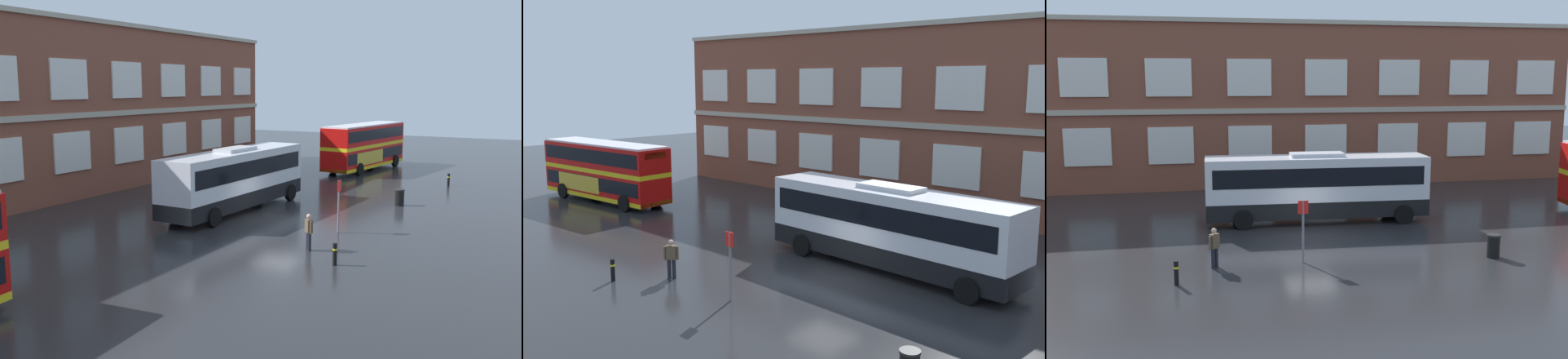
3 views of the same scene
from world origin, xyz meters
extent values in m
plane|color=#232326|center=(0.00, 2.00, 0.00)|extent=(120.00, 120.00, 0.00)
cube|color=brown|center=(-1.40, 18.00, 5.75)|extent=(49.09, 8.00, 11.50)
cube|color=#B2A893|center=(-1.40, 13.92, 5.52)|extent=(49.09, 0.16, 0.36)
cube|color=#B2A893|center=(-1.40, 13.95, 11.65)|extent=(49.09, 0.28, 0.30)
cube|color=silver|center=(-23.22, 13.94, 3.22)|extent=(3.05, 0.12, 2.53)
cube|color=silver|center=(-17.77, 13.94, 3.22)|extent=(3.05, 0.12, 2.53)
cube|color=silver|center=(-12.31, 13.94, 3.22)|extent=(3.05, 0.12, 2.53)
cube|color=silver|center=(-6.86, 13.94, 3.22)|extent=(3.05, 0.12, 2.53)
cube|color=silver|center=(-1.40, 13.94, 3.22)|extent=(3.05, 0.12, 2.53)
cube|color=silver|center=(-23.22, 13.94, 7.82)|extent=(3.05, 0.12, 2.53)
cube|color=silver|center=(-17.77, 13.94, 7.82)|extent=(3.05, 0.12, 2.53)
cube|color=silver|center=(-12.31, 13.94, 7.82)|extent=(3.05, 0.12, 2.53)
cube|color=silver|center=(-6.86, 13.94, 7.82)|extent=(3.05, 0.12, 2.53)
cube|color=silver|center=(-1.40, 13.94, 7.82)|extent=(3.05, 0.12, 2.53)
cube|color=red|center=(-21.77, 2.65, 1.23)|extent=(11.15, 3.32, 1.75)
cube|color=black|center=(-21.77, 2.65, 1.44)|extent=(10.72, 3.33, 0.90)
cube|color=yellow|center=(-21.77, 2.65, 2.25)|extent=(11.15, 3.32, 0.30)
cube|color=red|center=(-21.77, 2.65, 3.17)|extent=(11.15, 3.32, 1.55)
cube|color=black|center=(-21.77, 2.65, 3.25)|extent=(10.72, 3.33, 0.90)
cube|color=yellow|center=(-21.77, 2.65, 0.49)|extent=(11.15, 3.34, 0.28)
cube|color=silver|center=(-21.77, 2.65, 4.01)|extent=(10.93, 3.20, 0.12)
cube|color=gold|center=(-23.00, 1.27, 1.31)|extent=(4.83, 0.37, 1.10)
cube|color=yellow|center=(-16.31, 3.03, 3.60)|extent=(0.18, 1.66, 0.40)
cylinder|color=black|center=(-17.84, 1.65, 0.52)|extent=(1.06, 0.39, 1.04)
cylinder|color=black|center=(-18.02, 4.19, 0.52)|extent=(1.06, 0.39, 1.04)
cylinder|color=black|center=(-24.97, 1.14, 0.52)|extent=(1.06, 0.39, 1.04)
cylinder|color=black|center=(-25.15, 3.68, 0.52)|extent=(1.06, 0.39, 1.04)
cube|color=silver|center=(1.02, 3.23, 2.00)|extent=(12.11, 3.13, 3.20)
cube|color=black|center=(1.02, 3.23, 2.64)|extent=(11.39, 3.13, 1.00)
cube|color=black|center=(1.02, 3.23, 0.85)|extent=(12.11, 3.15, 0.90)
cube|color=silver|center=(1.02, 3.23, 3.70)|extent=(2.94, 1.41, 0.20)
cylinder|color=black|center=(5.51, 1.74, 0.52)|extent=(1.05, 0.37, 1.04)
cylinder|color=black|center=(5.64, 4.28, 0.52)|extent=(1.05, 0.37, 1.04)
cylinder|color=black|center=(-3.12, 2.15, 0.52)|extent=(1.05, 0.37, 1.04)
cylinder|color=black|center=(-2.99, 4.70, 0.52)|extent=(1.05, 0.37, 1.04)
cylinder|color=black|center=(-4.88, -4.07, 0.42)|extent=(0.23, 0.23, 0.85)
cylinder|color=black|center=(-5.02, -4.22, 0.42)|extent=(0.23, 0.23, 0.85)
cube|color=brown|center=(-4.95, -4.14, 1.15)|extent=(0.45, 0.45, 0.60)
cylinder|color=brown|center=(-4.77, -3.96, 1.12)|extent=(0.16, 0.16, 0.57)
cylinder|color=brown|center=(-5.13, -4.33, 1.12)|extent=(0.16, 0.16, 0.57)
sphere|color=tan|center=(-4.95, -4.14, 1.59)|extent=(0.22, 0.22, 0.22)
cylinder|color=slate|center=(-1.20, -4.15, 1.35)|extent=(0.10, 0.10, 2.70)
cube|color=red|center=(-1.20, -4.17, 2.42)|extent=(0.44, 0.04, 0.56)
cylinder|color=black|center=(7.16, -5.05, 0.99)|extent=(0.60, 0.60, 0.08)
cylinder|color=black|center=(-6.50, -6.01, 0.47)|extent=(0.18, 0.18, 0.95)
cylinder|color=yellow|center=(-6.50, -6.01, 0.68)|extent=(0.19, 0.19, 0.08)
camera|label=1|loc=(-28.96, -14.55, 7.40)|focal=40.74mm
camera|label=2|loc=(15.13, -18.57, 8.33)|focal=41.14mm
camera|label=3|loc=(-6.12, -29.09, 7.81)|focal=42.43mm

